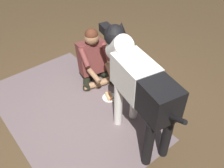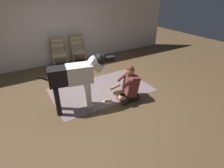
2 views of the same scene
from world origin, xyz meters
name	(u,v)px [view 2 (image 2 of 2)]	position (x,y,z in m)	size (l,w,h in m)	color
ground_plane	(96,96)	(0.00, 0.00, 0.00)	(15.38, 15.38, 0.00)	brown
back_wall	(58,25)	(0.00, 2.71, 1.30)	(8.89, 0.10, 2.60)	beige
area_rug	(101,90)	(0.25, 0.19, 0.00)	(2.51, 1.54, 0.01)	#705E5F
dining_chair_left_of_pair	(59,51)	(-0.20, 2.29, 0.54)	(0.54, 0.54, 0.98)	olive
dining_chair_right_of_pair	(77,48)	(0.44, 2.29, 0.54)	(0.54, 0.54, 0.98)	olive
person_sitting_on_floor	(129,85)	(0.63, -0.49, 0.35)	(0.70, 0.57, 0.85)	black
large_dog	(77,76)	(-0.53, -0.26, 0.79)	(1.53, 0.49, 1.23)	white
hot_dog_on_plate	(108,101)	(0.12, -0.39, 0.03)	(0.21, 0.21, 0.06)	white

